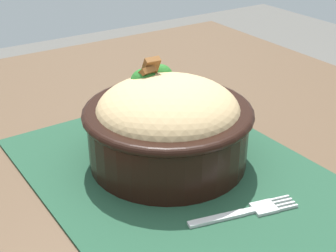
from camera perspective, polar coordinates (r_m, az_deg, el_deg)
name	(u,v)px	position (r m, az deg, el deg)	size (l,w,h in m)	color
table	(194,237)	(0.62, 3.06, -13.06)	(1.19, 0.96, 0.74)	#4C3826
placemat	(177,174)	(0.60, 1.04, -5.80)	(0.42, 0.32, 0.00)	#1E422D
bowl	(168,122)	(0.59, -0.04, 0.44)	(0.21, 0.21, 0.13)	black
fork	(248,211)	(0.54, 9.50, -10.00)	(0.04, 0.13, 0.00)	#BBBBBB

